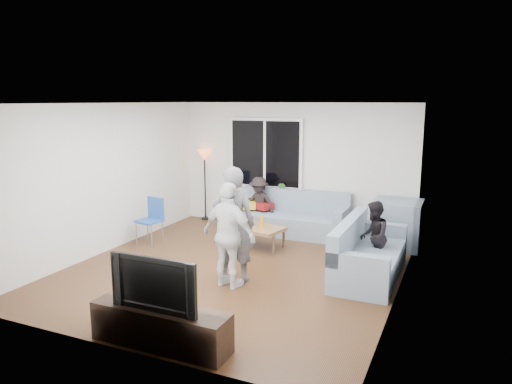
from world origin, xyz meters
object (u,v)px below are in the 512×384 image
at_px(sofa_right_section, 370,249).
at_px(coffee_table, 253,237).
at_px(sofa_back_section, 290,213).
at_px(spectator_back, 259,204).
at_px(floor_lamp, 205,185).
at_px(spectator_right, 374,237).
at_px(television, 159,281).
at_px(player_left, 233,224).
at_px(tv_console, 161,327).
at_px(player_right, 229,235).
at_px(side_chair, 149,222).

distance_m(sofa_right_section, coffee_table, 2.31).
relative_size(sofa_back_section, spectator_back, 2.08).
relative_size(floor_lamp, spectator_right, 1.39).
relative_size(sofa_back_section, television, 2.20).
xyz_separation_m(player_left, tv_console, (0.13, -2.05, -0.64)).
bearing_deg(player_right, sofa_right_section, -132.76).
height_order(spectator_right, television, spectator_right).
bearing_deg(tv_console, player_right, 92.40).
height_order(floor_lamp, tv_console, floor_lamp).
bearing_deg(player_right, tv_console, 104.59).
height_order(sofa_right_section, floor_lamp, floor_lamp).
distance_m(coffee_table, television, 3.73).
distance_m(floor_lamp, player_right, 4.06).
bearing_deg(spectator_right, sofa_back_section, -134.44).
distance_m(player_right, television, 1.81).
bearing_deg(television, spectator_back, 100.73).
relative_size(coffee_table, spectator_right, 0.98).
relative_size(tv_console, television, 1.53).
bearing_deg(side_chair, television, -41.00).
bearing_deg(player_right, player_left, -66.08).
distance_m(side_chair, television, 3.89).
xyz_separation_m(coffee_table, tv_console, (0.53, -3.66, 0.02)).
xyz_separation_m(player_right, tv_console, (0.08, -1.81, -0.55)).
xyz_separation_m(side_chair, spectator_right, (4.07, 0.22, 0.13)).
height_order(player_right, television, player_right).
distance_m(sofa_back_section, coffee_table, 1.18).
bearing_deg(side_chair, player_left, -12.98).
bearing_deg(player_right, floor_lamp, -43.27).
bearing_deg(sofa_back_section, player_right, -87.22).
distance_m(player_right, spectator_right, 2.31).
bearing_deg(tv_console, floor_lamp, 114.78).
relative_size(floor_lamp, television, 1.49).
relative_size(spectator_right, television, 1.07).
height_order(player_left, spectator_right, player_left).
bearing_deg(side_chair, sofa_right_section, 10.94).
bearing_deg(television, tv_console, 0.00).
distance_m(spectator_right, spectator_back, 3.01).
xyz_separation_m(sofa_back_section, coffee_table, (-0.31, -1.11, -0.22)).
xyz_separation_m(spectator_back, tv_console, (0.91, -4.80, -0.33)).
distance_m(coffee_table, side_chair, 1.96).
relative_size(spectator_right, spectator_back, 1.01).
distance_m(floor_lamp, spectator_back, 1.53).
distance_m(player_left, player_right, 0.27).
relative_size(player_right, spectator_right, 1.37).
bearing_deg(player_left, side_chair, -39.27).
bearing_deg(side_chair, spectator_back, 61.00).
bearing_deg(floor_lamp, television, -65.22).
relative_size(spectator_right, tv_console, 0.70).
distance_m(player_right, spectator_back, 3.12).
bearing_deg(side_chair, player_right, -17.42).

